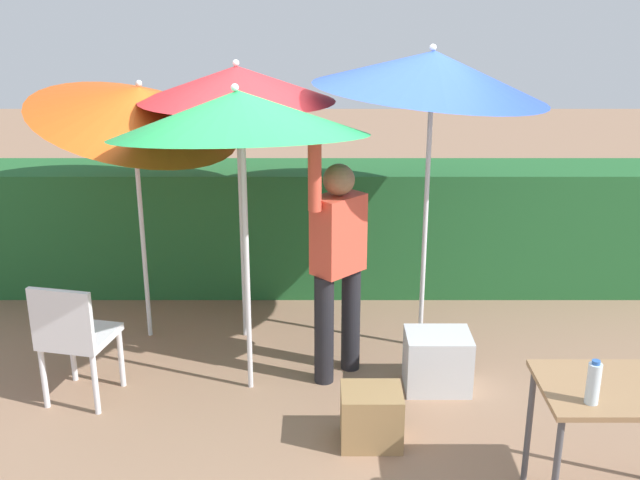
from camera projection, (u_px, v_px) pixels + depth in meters
ground_plane at (320, 404)px, 5.36m from camera, size 24.00×24.00×0.00m
hedge_row at (320, 228)px, 7.19m from camera, size 8.00×0.70×1.16m
umbrella_rainbow at (434, 72)px, 5.50m from camera, size 1.72×1.70×2.38m
umbrella_orange at (241, 114)px, 4.94m from camera, size 1.69×1.71×2.24m
umbrella_yellow at (138, 105)px, 5.80m from camera, size 1.67×1.62×2.34m
umbrella_navy at (239, 84)px, 5.71m from camera, size 1.47×1.47×2.22m
person_vendor at (340, 256)px, 5.45m from camera, size 0.45×0.45×1.88m
chair_plastic at (76, 335)px, 5.24m from camera, size 0.52×0.52×0.89m
cooler_box at (439, 361)px, 5.51m from camera, size 0.46×0.36×0.42m
crate_cardboard at (373, 417)px, 4.88m from camera, size 0.38×0.32×0.37m
folding_table at (616, 403)px, 4.11m from camera, size 0.80×0.60×0.77m
bottle_water at (595, 383)px, 3.89m from camera, size 0.07×0.07×0.24m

